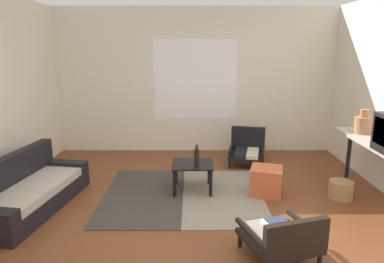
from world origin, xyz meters
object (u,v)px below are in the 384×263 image
Objects in this scene: coffee_table at (192,169)px; armchair_striped_foreground at (282,238)px; clay_vase at (362,124)px; armchair_by_window at (246,149)px; ottoman_orange at (265,181)px; glass_bottle at (196,157)px; console_shelf at (381,150)px; couch at (26,193)px; wicker_basket at (340,189)px.

armchair_striped_foreground is (0.84, -1.70, -0.08)m from coffee_table.
coffee_table is 2.44m from clay_vase.
armchair_by_window is 1.93m from clay_vase.
ottoman_orange is (1.01, -0.13, -0.13)m from coffee_table.
armchair_striped_foreground is 1.89× the size of ottoman_orange.
glass_bottle reaches higher than armchair_by_window.
console_shelf is (1.35, -0.34, 0.54)m from ottoman_orange.
couch is at bearing -171.71° from ottoman_orange.
armchair_striped_foreground is at bearing -63.68° from glass_bottle.
clay_vase is (4.41, 0.67, 0.73)m from couch.
couch is 5.54× the size of clay_vase.
armchair_by_window is 0.94× the size of armchair_striped_foreground.
couch is at bearing -175.51° from wicker_basket.
armchair_striped_foreground is 2.50× the size of wicker_basket.
glass_bottle is 1.98m from wicker_basket.
armchair_striped_foreground is at bearing -128.47° from wicker_basket.
coffee_table is 2.01m from wicker_basket.
armchair_by_window reaches higher than armchair_striped_foreground.
armchair_by_window is 1.62m from glass_bottle.
armchair_by_window reaches higher than coffee_table.
console_shelf is (2.35, -0.47, 0.42)m from coffee_table.
couch is 6.21× the size of glass_bottle.
armchair_by_window is at bearing 125.03° from wicker_basket.
glass_bottle is (-2.30, 0.36, -0.21)m from console_shelf.
ottoman_orange is (0.16, 1.57, -0.05)m from armchair_striped_foreground.
clay_vase is (-0.00, 0.56, 0.21)m from console_shelf.
clay_vase is (1.35, 0.22, 0.75)m from ottoman_orange.
console_shelf is at bearing 1.43° from couch.
ottoman_orange is 0.99m from wicker_basket.
couch is 2.19m from glass_bottle.
couch reaches higher than ottoman_orange.
clay_vase is at bearing 43.49° from wicker_basket.
wicker_basket is at bearing 4.49° from couch.
couch reaches higher than wicker_basket.
console_shelf is (1.41, -1.69, 0.48)m from armchair_by_window.
couch is 3.10m from ottoman_orange.
couch is at bearing -171.41° from clay_vase.
console_shelf reaches higher than ottoman_orange.
wicker_basket is at bearing -7.44° from coffee_table.
armchair_by_window is 2.92m from armchair_striped_foreground.
armchair_striped_foreground is 1.80m from glass_bottle.
wicker_basket is (1.04, -1.48, -0.14)m from armchair_by_window.
ottoman_orange is (0.06, -1.35, -0.07)m from armchair_by_window.
clay_vase is (1.41, -1.13, 0.68)m from armchair_by_window.
clay_vase reaches higher than coffee_table.
ottoman_orange reaches higher than wicker_basket.
console_shelf reaches higher than armchair_by_window.
armchair_striped_foreground is (2.90, -1.12, 0.03)m from couch.
coffee_table is at bearing 117.06° from glass_bottle.
ottoman_orange is at bearing -7.36° from coffee_table.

